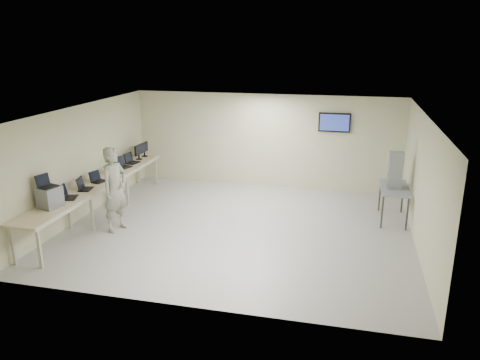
% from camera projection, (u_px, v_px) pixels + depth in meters
% --- Properties ---
extents(room, '(8.01, 7.01, 2.81)m').
position_uv_depth(room, '(240.00, 171.00, 10.79)').
color(room, '#A4A297').
rests_on(room, ground).
extents(workbench, '(0.76, 6.00, 0.90)m').
position_uv_depth(workbench, '(99.00, 185.00, 11.71)').
color(workbench, beige).
rests_on(workbench, ground).
extents(equipment_box, '(0.47, 0.51, 0.45)m').
position_uv_depth(equipment_box, '(50.00, 197.00, 9.89)').
color(equipment_box, slate).
rests_on(equipment_box, workbench).
extents(laptop_on_box, '(0.37, 0.41, 0.27)m').
position_uv_depth(laptop_on_box, '(46.00, 184.00, 9.82)').
color(laptop_on_box, black).
rests_on(laptop_on_box, equipment_box).
extents(laptop_0, '(0.43, 0.46, 0.31)m').
position_uv_depth(laptop_0, '(67.00, 195.00, 10.51)').
color(laptop_0, black).
rests_on(laptop_0, workbench).
extents(laptop_1, '(0.37, 0.42, 0.29)m').
position_uv_depth(laptop_1, '(83.00, 186.00, 11.11)').
color(laptop_1, black).
rests_on(laptop_1, workbench).
extents(laptop_2, '(0.38, 0.41, 0.28)m').
position_uv_depth(laptop_2, '(98.00, 179.00, 11.71)').
color(laptop_2, black).
rests_on(laptop_2, workbench).
extents(laptop_3, '(0.32, 0.36, 0.25)m').
position_uv_depth(laptop_3, '(112.00, 172.00, 12.37)').
color(laptop_3, black).
rests_on(laptop_3, workbench).
extents(laptop_4, '(0.44, 0.47, 0.31)m').
position_uv_depth(laptop_4, '(122.00, 165.00, 12.99)').
color(laptop_4, black).
rests_on(laptop_4, workbench).
extents(laptop_5, '(0.38, 0.43, 0.30)m').
position_uv_depth(laptop_5, '(131.00, 160.00, 13.47)').
color(laptop_5, black).
rests_on(laptop_5, workbench).
extents(monitor_near, '(0.20, 0.45, 0.44)m').
position_uv_depth(monitor_near, '(139.00, 151.00, 13.81)').
color(monitor_near, black).
rests_on(monitor_near, workbench).
extents(monitor_far, '(0.19, 0.44, 0.43)m').
position_uv_depth(monitor_far, '(144.00, 148.00, 14.18)').
color(monitor_far, black).
rests_on(monitor_far, workbench).
extents(soldier, '(0.66, 0.83, 2.00)m').
position_uv_depth(soldier, '(115.00, 189.00, 10.81)').
color(soldier, '#5F674E').
rests_on(soldier, ground).
extents(side_table, '(0.67, 1.43, 0.86)m').
position_uv_depth(side_table, '(394.00, 190.00, 11.46)').
color(side_table, gray).
rests_on(side_table, ground).
extents(storage_bins, '(0.33, 0.37, 0.88)m').
position_uv_depth(storage_bins, '(395.00, 170.00, 11.31)').
color(storage_bins, '#9299A0').
rests_on(storage_bins, side_table).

